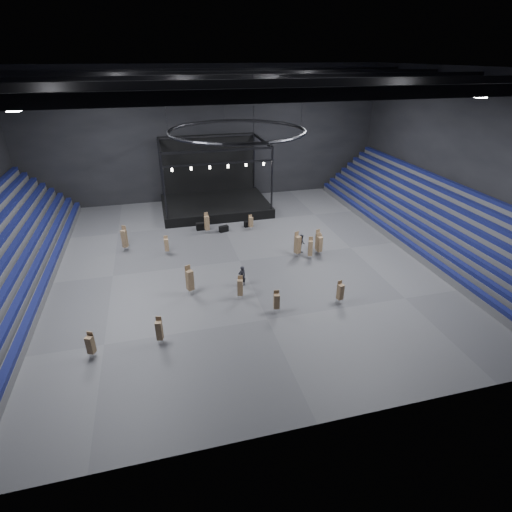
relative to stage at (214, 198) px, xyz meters
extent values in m
plane|color=#48484A|center=(0.00, -16.24, -1.45)|extent=(50.00, 50.00, 0.00)
cube|color=black|center=(0.00, -16.24, 16.55)|extent=(50.00, 42.00, 0.20)
cube|color=black|center=(0.00, 4.76, 7.55)|extent=(50.00, 0.20, 18.00)
cube|color=black|center=(0.00, -37.24, 7.55)|extent=(50.00, 0.20, 18.00)
cube|color=black|center=(25.00, -16.24, 7.55)|extent=(0.20, 42.00, 18.00)
cube|color=#4A4A4C|center=(-21.40, -16.24, -1.08)|extent=(7.20, 40.00, 0.75)
cube|color=black|center=(-18.12, -16.24, -0.50)|extent=(0.59, 40.00, 0.40)
cube|color=#4A4A4C|center=(-21.85, -16.24, -0.70)|extent=(6.30, 40.00, 1.50)
cube|color=black|center=(-19.02, -16.24, 0.25)|extent=(0.59, 40.00, 0.40)
cube|color=black|center=(-19.91, -16.24, 1.00)|extent=(0.59, 40.00, 0.40)
cube|color=black|center=(-20.82, -16.24, 1.75)|extent=(0.59, 40.00, 0.40)
cube|color=#4A4A4C|center=(21.40, -16.24, -1.08)|extent=(7.20, 40.00, 0.75)
cube|color=black|center=(18.12, -16.24, -0.50)|extent=(0.59, 40.00, 0.40)
cube|color=#4A4A4C|center=(21.85, -16.24, -0.70)|extent=(6.30, 40.00, 1.50)
cube|color=black|center=(19.02, -16.24, 0.25)|extent=(0.59, 40.00, 0.40)
cube|color=#4A4A4C|center=(22.30, -16.24, -0.33)|extent=(5.40, 40.00, 2.25)
cube|color=black|center=(19.91, -16.24, 1.00)|extent=(0.59, 40.00, 0.40)
cube|color=#4A4A4C|center=(22.75, -16.24, 0.05)|extent=(4.50, 40.00, 3.00)
cube|color=black|center=(20.82, -16.24, 1.75)|extent=(0.59, 40.00, 0.40)
cube|color=#4A4A4C|center=(23.20, -16.24, 0.42)|extent=(3.60, 40.00, 3.75)
cube|color=black|center=(21.71, -16.24, 2.50)|extent=(0.59, 40.00, 0.40)
cube|color=#4A4A4C|center=(23.65, -16.24, 0.80)|extent=(2.70, 40.00, 4.50)
cube|color=black|center=(22.61, -16.24, 3.25)|extent=(0.59, 40.00, 0.40)
cube|color=#4A4A4C|center=(24.10, -16.24, 1.17)|extent=(1.80, 40.00, 5.25)
cube|color=black|center=(23.52, -16.24, 4.00)|extent=(0.59, 40.00, 0.40)
cube|color=#4A4A4C|center=(24.55, -16.24, 1.55)|extent=(0.90, 40.00, 6.00)
cube|color=black|center=(24.41, -16.24, 4.75)|extent=(0.59, 40.00, 0.40)
cube|color=black|center=(0.00, -0.74, -0.85)|extent=(14.00, 10.00, 1.20)
cube|color=black|center=(0.00, 4.06, 3.75)|extent=(13.30, 0.30, 8.00)
cylinder|color=black|center=(-6.60, -5.34, 3.65)|extent=(0.24, 0.24, 7.80)
cylinder|color=black|center=(-6.60, 3.86, 3.65)|extent=(0.24, 0.24, 7.80)
cylinder|color=black|center=(6.60, -5.34, 3.65)|extent=(0.24, 0.24, 7.80)
cylinder|color=black|center=(6.60, 3.86, 3.65)|extent=(0.24, 0.24, 7.80)
cube|color=black|center=(0.00, -5.34, 7.55)|extent=(13.40, 0.25, 0.25)
cube|color=black|center=(0.00, 3.86, 7.55)|extent=(13.40, 0.25, 0.25)
cube|color=black|center=(0.00, -5.34, 6.05)|extent=(13.40, 0.20, 0.20)
cylinder|color=white|center=(-5.50, -5.34, 5.65)|extent=(0.24, 0.24, 0.35)
cylinder|color=white|center=(-3.30, -5.34, 5.65)|extent=(0.24, 0.24, 0.35)
cylinder|color=white|center=(-1.10, -5.34, 5.65)|extent=(0.24, 0.24, 0.35)
cylinder|color=white|center=(1.10, -5.34, 5.65)|extent=(0.24, 0.24, 0.35)
cylinder|color=white|center=(3.30, -5.34, 5.65)|extent=(0.24, 0.24, 0.35)
cylinder|color=white|center=(5.50, -5.34, 5.65)|extent=(0.24, 0.24, 0.35)
torus|color=black|center=(0.00, -16.24, 11.55)|extent=(12.30, 12.30, 0.30)
cylinder|color=black|center=(6.00, -16.24, 14.05)|extent=(0.04, 0.04, 5.00)
cylinder|color=black|center=(0.00, -10.24, 14.05)|extent=(0.04, 0.04, 5.00)
cylinder|color=black|center=(-6.00, -16.24, 14.05)|extent=(0.04, 0.04, 5.00)
cylinder|color=black|center=(0.00, -22.24, 14.05)|extent=(0.04, 0.04, 5.00)
cube|color=black|center=(0.00, -31.24, 15.75)|extent=(49.00, 0.35, 0.70)
cube|color=black|center=(0.00, -23.24, 15.75)|extent=(49.00, 0.35, 0.70)
cube|color=black|center=(0.00, -16.24, 15.75)|extent=(49.00, 0.35, 0.70)
cube|color=black|center=(0.00, -9.24, 15.75)|extent=(49.00, 0.35, 0.70)
cube|color=black|center=(0.00, -1.24, 15.75)|extent=(49.00, 0.35, 0.70)
cube|color=white|center=(-14.00, -28.24, 15.15)|extent=(0.60, 0.60, 0.25)
cube|color=white|center=(14.00, -28.24, 15.15)|extent=(0.60, 0.60, 0.25)
cube|color=white|center=(-10.00, -12.24, 15.15)|extent=(0.60, 0.60, 0.25)
cube|color=white|center=(10.00, -12.24, 15.15)|extent=(0.60, 0.60, 0.25)
cube|color=white|center=(-4.00, -20.24, 15.15)|extent=(0.60, 0.60, 0.25)
cube|color=white|center=(4.00, -20.24, 15.15)|extent=(0.60, 0.60, 0.25)
cube|color=black|center=(-2.72, -7.04, -1.02)|extent=(1.32, 0.71, 0.86)
cube|color=black|center=(-0.22, -8.30, -1.09)|extent=(1.19, 0.83, 0.72)
cube|color=black|center=(3.01, -7.51, -1.10)|extent=(1.12, 0.72, 0.69)
cylinder|color=silver|center=(2.92, -8.67, -1.27)|extent=(0.03, 0.03, 0.36)
cylinder|color=silver|center=(2.92, -8.33, -1.27)|extent=(0.03, 0.03, 0.36)
cylinder|color=silver|center=(3.27, -8.67, -1.27)|extent=(0.03, 0.03, 0.36)
cylinder|color=silver|center=(3.27, -8.33, -1.27)|extent=(0.03, 0.03, 0.36)
cube|color=#A27D59|center=(3.09, -8.50, -0.48)|extent=(0.52, 0.52, 1.22)
cube|color=#A27D59|center=(3.05, -8.32, 0.08)|extent=(0.42, 0.15, 0.67)
cylinder|color=silver|center=(-2.38, -8.43, -1.24)|extent=(0.03, 0.03, 0.41)
cylinder|color=silver|center=(-2.38, -8.04, -1.24)|extent=(0.03, 0.03, 0.41)
cylinder|color=silver|center=(-1.99, -8.43, -1.24)|extent=(0.03, 0.03, 0.41)
cylinder|color=silver|center=(-1.99, -8.04, -1.24)|extent=(0.03, 0.03, 0.41)
cube|color=#A27D59|center=(-2.18, -8.24, -0.19)|extent=(0.58, 0.58, 1.70)
cube|color=#A27D59|center=(-2.22, -8.03, 0.62)|extent=(0.48, 0.15, 0.94)
cylinder|color=silver|center=(-5.77, -21.53, -1.22)|extent=(0.03, 0.03, 0.46)
cylinder|color=silver|center=(-5.77, -21.09, -1.22)|extent=(0.03, 0.03, 0.46)
cylinder|color=silver|center=(-5.33, -21.53, -1.22)|extent=(0.03, 0.03, 0.46)
cylinder|color=silver|center=(-5.33, -21.09, -1.22)|extent=(0.03, 0.03, 0.46)
cube|color=#A27D59|center=(-5.55, -21.31, -0.06)|extent=(0.72, 0.72, 1.86)
cube|color=#A27D59|center=(-5.64, -21.10, 0.82)|extent=(0.51, 0.28, 1.02)
cylinder|color=silver|center=(-7.31, -12.88, -1.26)|extent=(0.03, 0.03, 0.38)
cylinder|color=silver|center=(-7.31, -12.52, -1.26)|extent=(0.03, 0.03, 0.38)
cylinder|color=silver|center=(-6.95, -12.88, -1.26)|extent=(0.03, 0.03, 0.38)
cylinder|color=silver|center=(-6.95, -12.52, -1.26)|extent=(0.03, 0.03, 0.38)
cube|color=#A27D59|center=(-7.13, -12.70, -0.40)|extent=(0.45, 0.45, 1.35)
cube|color=#A27D59|center=(-7.13, -12.51, 0.22)|extent=(0.43, 0.06, 0.74)
cylinder|color=silver|center=(5.85, -16.97, -1.22)|extent=(0.03, 0.03, 0.45)
cylinder|color=silver|center=(5.85, -16.54, -1.22)|extent=(0.03, 0.03, 0.45)
cylinder|color=silver|center=(6.28, -16.97, -1.22)|extent=(0.03, 0.03, 0.45)
cylinder|color=silver|center=(6.28, -16.54, -1.22)|extent=(0.03, 0.03, 0.45)
cube|color=#A27D59|center=(6.07, -16.75, -0.07)|extent=(0.70, 0.70, 1.86)
cube|color=#A27D59|center=(5.99, -16.54, 0.81)|extent=(0.51, 0.25, 1.02)
cylinder|color=silver|center=(0.81, -26.06, -1.26)|extent=(0.03, 0.03, 0.39)
cylinder|color=silver|center=(0.81, -25.69, -1.26)|extent=(0.03, 0.03, 0.39)
cylinder|color=silver|center=(1.18, -26.06, -1.26)|extent=(0.03, 0.03, 0.39)
cylinder|color=silver|center=(1.18, -25.69, -1.26)|extent=(0.03, 0.03, 0.39)
cube|color=#A27D59|center=(0.99, -25.87, -0.42)|extent=(0.53, 0.53, 1.29)
cube|color=#A27D59|center=(1.02, -25.68, 0.18)|extent=(0.45, 0.13, 0.71)
cylinder|color=silver|center=(6.45, -26.09, -1.26)|extent=(0.03, 0.03, 0.38)
cylinder|color=silver|center=(6.45, -25.72, -1.26)|extent=(0.03, 0.03, 0.38)
cylinder|color=silver|center=(6.81, -26.09, -1.26)|extent=(0.03, 0.03, 0.38)
cylinder|color=silver|center=(6.81, -25.72, -1.26)|extent=(0.03, 0.03, 0.38)
cube|color=#A27D59|center=(6.63, -25.90, -0.37)|extent=(0.56, 0.56, 1.39)
cube|color=#A27D59|center=(6.58, -25.72, 0.27)|extent=(0.44, 0.17, 0.76)
cylinder|color=silver|center=(8.34, -16.60, -1.24)|extent=(0.03, 0.03, 0.41)
cylinder|color=silver|center=(8.34, -16.21, -1.24)|extent=(0.03, 0.03, 0.41)
cylinder|color=silver|center=(8.73, -16.60, -1.24)|extent=(0.03, 0.03, 0.41)
cylinder|color=silver|center=(8.73, -16.21, -1.24)|extent=(0.03, 0.03, 0.41)
cube|color=#A27D59|center=(8.53, -16.41, -0.14)|extent=(0.60, 0.60, 1.79)
cube|color=#A27D59|center=(8.49, -16.21, 0.70)|extent=(0.48, 0.17, 0.98)
cylinder|color=silver|center=(-8.61, -27.71, -1.27)|extent=(0.03, 0.03, 0.37)
cylinder|color=silver|center=(-8.61, -27.36, -1.27)|extent=(0.03, 0.03, 0.37)
cylinder|color=silver|center=(-8.26, -27.71, -1.27)|extent=(0.03, 0.03, 0.37)
cylinder|color=silver|center=(-8.26, -27.36, -1.27)|extent=(0.03, 0.03, 0.37)
cube|color=#A27D59|center=(-8.44, -27.53, -0.33)|extent=(0.54, 0.54, 1.51)
cube|color=#A27D59|center=(-8.39, -27.36, 0.37)|extent=(0.42, 0.17, 0.83)
cylinder|color=silver|center=(7.02, -17.69, -1.26)|extent=(0.03, 0.03, 0.37)
cylinder|color=silver|center=(7.02, -17.33, -1.26)|extent=(0.03, 0.03, 0.37)
cylinder|color=silver|center=(7.38, -17.69, -1.26)|extent=(0.03, 0.03, 0.37)
cylinder|color=silver|center=(7.38, -17.33, -1.26)|extent=(0.03, 0.03, 0.37)
cube|color=#A27D59|center=(7.20, -17.51, -0.26)|extent=(0.56, 0.56, 1.64)
cube|color=#A27D59|center=(7.25, -17.33, 0.52)|extent=(0.43, 0.18, 0.90)
cylinder|color=silver|center=(-1.63, -23.31, -1.26)|extent=(0.03, 0.03, 0.38)
cylinder|color=silver|center=(-1.63, -22.95, -1.26)|extent=(0.03, 0.03, 0.38)
cylinder|color=silver|center=(-1.27, -23.31, -1.26)|extent=(0.03, 0.03, 0.38)
cylinder|color=silver|center=(-1.27, -22.95, -1.26)|extent=(0.03, 0.03, 0.38)
cube|color=#A27D59|center=(-1.45, -23.13, -0.34)|extent=(0.57, 0.57, 1.46)
cube|color=#A27D59|center=(-1.39, -22.95, 0.34)|extent=(0.43, 0.18, 0.80)
cylinder|color=silver|center=(-13.32, -28.08, -1.26)|extent=(0.03, 0.03, 0.39)
cylinder|color=silver|center=(-13.32, -27.72, -1.26)|extent=(0.03, 0.03, 0.39)
cylinder|color=silver|center=(-12.95, -28.08, -1.26)|extent=(0.03, 0.03, 0.39)
cylinder|color=silver|center=(-12.95, -27.72, -1.26)|extent=(0.03, 0.03, 0.39)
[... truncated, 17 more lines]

